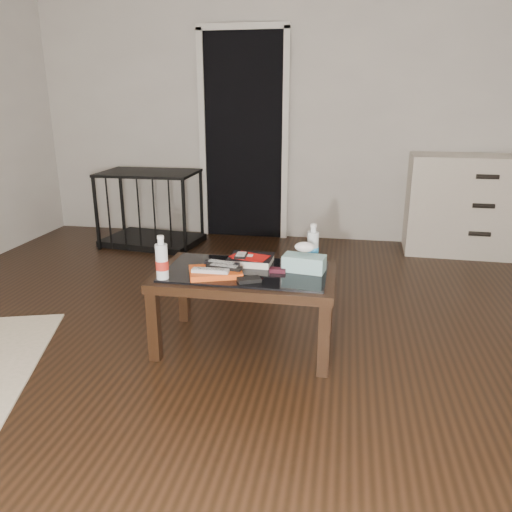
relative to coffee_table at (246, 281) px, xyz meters
The scene contains 18 objects.
ground 0.42m from the coffee_table, 142.90° to the right, with size 5.00×5.00×0.00m, color black.
room_shell 1.23m from the coffee_table, 142.90° to the right, with size 5.00×5.00×5.00m.
doorway 2.52m from the coffee_table, 101.74° to the left, with size 0.90×0.08×2.07m.
coffee_table is the anchor object (origin of this frame).
dresser 2.75m from the coffee_table, 51.70° to the left, with size 1.22×0.55×0.90m.
pet_crate 2.35m from the coffee_table, 124.72° to the left, with size 0.98×0.72×0.71m.
magazines 0.20m from the coffee_table, 146.64° to the right, with size 0.28×0.21×0.03m, color #CC4713.
remote_silver 0.25m from the coffee_table, 137.74° to the right, with size 0.20×0.05×0.02m, color #B5B6BA.
remote_black_front 0.17m from the coffee_table, 143.05° to the right, with size 0.20×0.05×0.02m, color black.
remote_black_back 0.17m from the coffee_table, behind, with size 0.20×0.05×0.02m, color black.
textbook 0.15m from the coffee_table, 87.04° to the left, with size 0.25×0.20×0.05m, color black.
dvd_mailers 0.16m from the coffee_table, 92.90° to the left, with size 0.19×0.14×0.01m, color #B40E0C.
ipod 0.16m from the coffee_table, 117.28° to the left, with size 0.06×0.10×0.02m, color black.
flip_phone 0.20m from the coffee_table, ahead, with size 0.09×0.05×0.02m, color black.
wallet 0.19m from the coffee_table, 73.17° to the right, with size 0.12×0.07×0.02m, color black.
water_bottle_left 0.50m from the coffee_table, 153.49° to the right, with size 0.07×0.07×0.24m, color silver.
water_bottle_right 0.45m from the coffee_table, 27.87° to the left, with size 0.07×0.07×0.24m, color silver.
tissue_box 0.34m from the coffee_table, ahead, with size 0.23×0.12×0.09m, color teal.
Camera 1 is at (0.62, -2.52, 1.39)m, focal length 35.00 mm.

